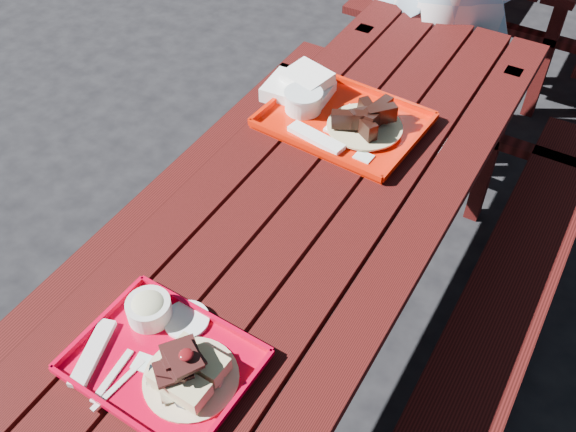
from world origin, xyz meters
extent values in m
plane|color=black|center=(0.00, 0.00, 0.00)|extent=(60.00, 60.00, 0.00)
cube|color=#420D0C|center=(-0.30, 0.00, 0.73)|extent=(0.14, 2.40, 0.04)
cube|color=#420D0C|center=(-0.15, 0.00, 0.73)|extent=(0.14, 2.40, 0.04)
cube|color=#420D0C|center=(0.00, 0.00, 0.73)|extent=(0.14, 2.40, 0.04)
cube|color=#420D0C|center=(0.15, 0.00, 0.73)|extent=(0.14, 2.40, 0.04)
cube|color=#420D0C|center=(0.30, 0.00, 0.73)|extent=(0.14, 2.40, 0.04)
cube|color=#420D0C|center=(-0.58, 0.00, 0.43)|extent=(0.25, 2.40, 0.04)
cube|color=#420D0C|center=(-0.58, -0.84, 0.21)|extent=(0.06, 0.06, 0.42)
cube|color=#420D0C|center=(-0.58, 0.84, 0.21)|extent=(0.06, 0.06, 0.42)
cube|color=#420D0C|center=(0.58, 0.00, 0.43)|extent=(0.25, 2.40, 0.04)
cube|color=#420D0C|center=(0.58, 0.84, 0.21)|extent=(0.06, 0.06, 0.42)
cube|color=#420D0C|center=(-0.30, 0.96, 0.38)|extent=(0.06, 0.06, 0.75)
cube|color=#420D0C|center=(0.30, 0.96, 0.38)|extent=(0.06, 0.06, 0.75)
cube|color=#420D0C|center=(0.00, 0.96, 0.43)|extent=(1.40, 0.06, 0.04)
cube|color=#420D0C|center=(-0.58, 1.96, 0.21)|extent=(0.06, 0.06, 0.42)
cube|color=#420D0C|center=(-0.30, 1.84, 0.38)|extent=(0.06, 0.06, 0.75)
cube|color=#420D0C|center=(0.30, 1.84, 0.38)|extent=(0.06, 0.06, 0.75)
cube|color=#420D0C|center=(0.00, 1.84, 0.43)|extent=(1.40, 0.06, 0.04)
cube|color=red|center=(-0.04, -0.65, 0.76)|extent=(0.41, 0.32, 0.01)
cube|color=red|center=(-0.03, -0.50, 0.77)|extent=(0.40, 0.03, 0.02)
cube|color=red|center=(-0.04, -0.80, 0.77)|extent=(0.40, 0.03, 0.02)
cube|color=red|center=(0.16, -0.66, 0.77)|extent=(0.02, 0.31, 0.02)
cube|color=red|center=(-0.24, -0.64, 0.77)|extent=(0.02, 0.31, 0.02)
cylinder|color=#CBB48F|center=(0.04, -0.65, 0.76)|extent=(0.22, 0.22, 0.01)
cube|color=beige|center=(0.04, -0.69, 0.79)|extent=(0.14, 0.07, 0.04)
cube|color=beige|center=(0.04, -0.62, 0.79)|extent=(0.14, 0.07, 0.04)
ellipsoid|color=#590D10|center=(0.04, -0.65, 0.87)|extent=(0.03, 0.03, 0.01)
cylinder|color=silver|center=(-0.14, -0.56, 0.79)|extent=(0.11, 0.11, 0.05)
ellipsoid|color=beige|center=(-0.14, -0.56, 0.80)|extent=(0.09, 0.09, 0.04)
cylinder|color=white|center=(-0.06, -0.53, 0.77)|extent=(0.11, 0.11, 0.01)
cube|color=silver|center=(-0.19, -0.72, 0.77)|extent=(0.09, 0.18, 0.01)
cube|color=silver|center=(-0.11, -0.74, 0.76)|extent=(0.03, 0.15, 0.01)
cube|color=silver|center=(-0.09, -0.75, 0.76)|extent=(0.03, 0.15, 0.00)
cube|color=silver|center=(-0.08, -0.68, 0.76)|extent=(0.05, 0.05, 0.00)
cube|color=red|center=(-0.09, 0.37, 0.76)|extent=(0.51, 0.41, 0.01)
cube|color=red|center=(-0.08, 0.55, 0.77)|extent=(0.49, 0.05, 0.02)
cube|color=red|center=(-0.10, 0.18, 0.77)|extent=(0.49, 0.05, 0.02)
cube|color=red|center=(0.15, 0.35, 0.77)|extent=(0.04, 0.38, 0.02)
cube|color=red|center=(-0.33, 0.38, 0.77)|extent=(0.04, 0.38, 0.02)
cube|color=white|center=(-0.04, 0.36, 0.77)|extent=(0.18, 0.18, 0.01)
cylinder|color=#CDBC88|center=(-0.01, 0.36, 0.78)|extent=(0.24, 0.24, 0.01)
cylinder|color=silver|center=(-0.24, 0.35, 0.79)|extent=(0.12, 0.12, 0.06)
cylinder|color=silver|center=(-0.24, 0.35, 0.83)|extent=(0.13, 0.13, 0.01)
cube|color=white|center=(-0.12, 0.23, 0.77)|extent=(0.21, 0.08, 0.02)
cube|color=white|center=(0.04, 0.23, 0.77)|extent=(0.06, 0.05, 0.00)
cube|color=white|center=(-0.29, 0.42, 0.78)|extent=(0.23, 0.18, 0.05)
cube|color=white|center=(-0.27, 0.45, 0.82)|extent=(0.18, 0.16, 0.04)
camera|label=1|loc=(0.61, -1.18, 2.05)|focal=40.00mm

